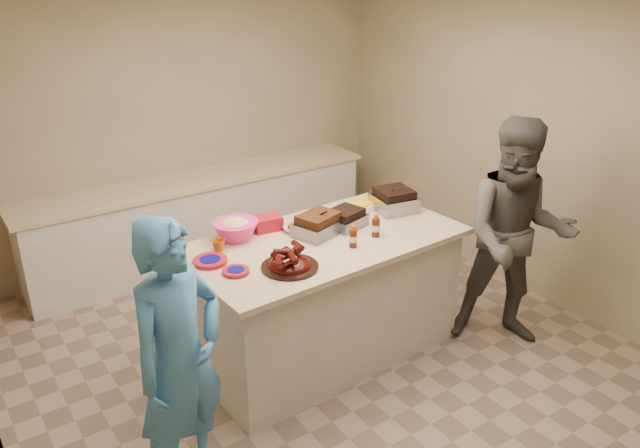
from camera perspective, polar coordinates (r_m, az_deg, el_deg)
room at (r=5.01m, az=0.42°, el=-12.41°), size 4.50×5.00×2.70m
back_counter at (r=6.49m, az=-10.75°, el=0.44°), size 3.60×0.64×0.90m
island at (r=5.13m, az=0.32°, el=-11.44°), size 2.13×1.19×0.99m
rib_platter at (r=4.21m, az=-2.76°, el=-4.05°), size 0.47×0.47×0.16m
pulled_pork_tray at (r=4.71m, az=-0.18°, el=-0.93°), size 0.41×0.36×0.11m
brisket_tray at (r=4.85m, az=2.32°, el=-0.21°), size 0.35×0.31×0.09m
roasting_pan at (r=5.20m, az=6.73°, el=1.26°), size 0.37×0.37×0.13m
coleslaw_bowl at (r=4.68m, az=-7.68°, el=-1.35°), size 0.36×0.36×0.23m
sausage_plate at (r=4.89m, az=-0.60°, el=-0.02°), size 0.34×0.34×0.05m
mac_cheese_dish at (r=5.19m, az=3.87°, el=1.34°), size 0.27×0.21×0.07m
bbq_bottle_a at (r=4.51m, az=3.03°, el=-2.11°), size 0.06×0.06×0.17m
bbq_bottle_b at (r=4.69m, az=5.09°, el=-1.13°), size 0.06×0.06×0.18m
mustard_bottle at (r=4.69m, az=-2.54°, el=-1.10°), size 0.05×0.05×0.13m
sauce_bowl at (r=4.76m, az=-2.51°, el=-0.68°), size 0.15×0.05×0.15m
plate_stack_large at (r=4.34m, az=-9.99°, el=-3.52°), size 0.25×0.25×0.03m
plate_stack_small at (r=4.18m, az=-7.69°, el=-4.47°), size 0.19×0.19×0.03m
plastic_cup at (r=4.50m, az=-9.23°, el=-2.49°), size 0.10×0.09×0.10m
basket_stack at (r=4.81m, az=-4.85°, el=-0.49°), size 0.23×0.19×0.11m
guest_gray at (r=5.50m, az=16.34°, el=-9.88°), size 1.91×1.98×0.70m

